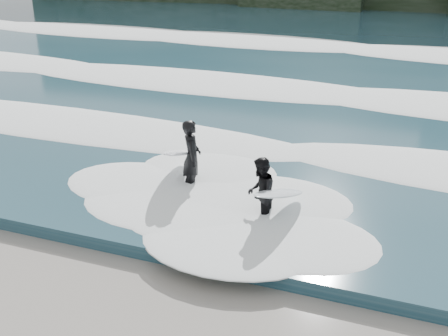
# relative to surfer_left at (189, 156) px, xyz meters

# --- Properties ---
(sea) EXTENTS (90.00, 52.00, 0.30)m
(sea) POSITION_rel_surfer_left_xyz_m (2.22, 22.77, -0.78)
(sea) COLOR #20404E
(sea) RESTS_ON ground
(foam_near) EXTENTS (60.00, 3.20, 0.20)m
(foam_near) POSITION_rel_surfer_left_xyz_m (2.22, 2.77, -0.53)
(foam_near) COLOR white
(foam_near) RESTS_ON sea
(foam_mid) EXTENTS (60.00, 4.00, 0.24)m
(foam_mid) POSITION_rel_surfer_left_xyz_m (2.22, 9.77, -0.51)
(foam_mid) COLOR white
(foam_mid) RESTS_ON sea
(foam_far) EXTENTS (60.00, 4.80, 0.30)m
(foam_far) POSITION_rel_surfer_left_xyz_m (2.22, 18.77, -0.48)
(foam_far) COLOR white
(foam_far) RESTS_ON sea
(surfer_left) EXTENTS (1.32, 2.23, 1.85)m
(surfer_left) POSITION_rel_surfer_left_xyz_m (0.00, 0.00, 0.00)
(surfer_left) COLOR black
(surfer_left) RESTS_ON ground
(surfer_right) EXTENTS (1.24, 2.10, 1.57)m
(surfer_right) POSITION_rel_surfer_left_xyz_m (2.20, -1.05, -0.14)
(surfer_right) COLOR black
(surfer_right) RESTS_ON ground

